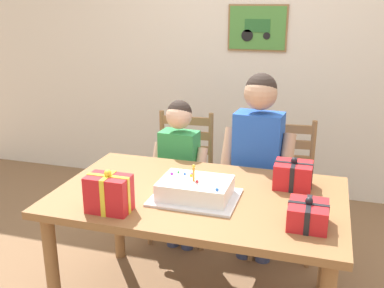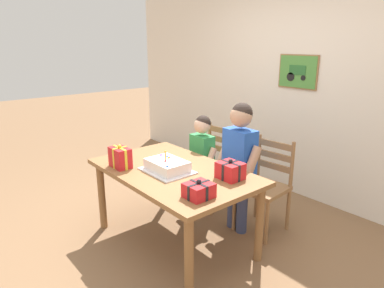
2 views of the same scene
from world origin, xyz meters
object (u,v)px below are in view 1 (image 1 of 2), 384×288
object	(u,v)px
chair_left	(182,175)
child_younger	(179,162)
chair_right	(283,187)
gift_box_red_large	(293,175)
child_older	(258,152)
gift_box_beside_cake	(308,215)
birthday_cake	(195,190)
gift_box_corner_small	(109,194)
dining_table	(199,209)

from	to	relation	value
chair_left	child_younger	xyz separation A→B (m)	(0.05, -0.22, 0.19)
chair_right	gift_box_red_large	bearing A→B (deg)	-80.74
child_older	child_younger	xyz separation A→B (m)	(-0.54, 0.00, -0.13)
gift_box_beside_cake	chair_right	size ratio (longest dim) A/B	0.22
chair_left	child_younger	size ratio (longest dim) A/B	0.85
birthday_cake	child_older	distance (m)	0.73
chair_right	child_older	world-z (taller)	child_older
gift_box_corner_small	chair_left	world-z (taller)	gift_box_corner_small
gift_box_red_large	chair_right	size ratio (longest dim) A/B	0.22
birthday_cake	dining_table	bearing A→B (deg)	88.35
birthday_cake	chair_left	xyz separation A→B (m)	(-0.37, 0.91, -0.31)
gift_box_red_large	chair_right	world-z (taller)	chair_right
gift_box_beside_cake	gift_box_corner_small	xyz separation A→B (m)	(-0.93, -0.13, 0.04)
gift_box_red_large	gift_box_beside_cake	size ratio (longest dim) A/B	1.04
gift_box_red_large	chair_left	xyz separation A→B (m)	(-0.84, 0.61, -0.33)
gift_box_red_large	chair_left	world-z (taller)	chair_left
chair_right	dining_table	bearing A→B (deg)	-113.51
gift_box_corner_small	child_older	bearing A→B (deg)	59.05
gift_box_beside_cake	chair_left	bearing A→B (deg)	132.15
chair_right	child_younger	xyz separation A→B (m)	(-0.69, -0.22, 0.19)
gift_box_corner_small	child_younger	distance (m)	0.97
chair_right	child_older	xyz separation A→B (m)	(-0.15, -0.22, 0.32)
birthday_cake	chair_right	xyz separation A→B (m)	(0.37, 0.91, -0.31)
gift_box_corner_small	child_younger	bearing A→B (deg)	87.83
dining_table	gift_box_beside_cake	distance (m)	0.62
child_older	gift_box_red_large	bearing A→B (deg)	-56.87
dining_table	gift_box_beside_cake	xyz separation A→B (m)	(0.57, -0.20, 0.14)
child_older	child_younger	size ratio (longest dim) A/B	1.19
child_older	child_younger	world-z (taller)	child_older
chair_left	gift_box_beside_cake	bearing A→B (deg)	-47.85
chair_left	child_younger	distance (m)	0.30
dining_table	gift_box_red_large	world-z (taller)	gift_box_red_large
birthday_cake	gift_box_corner_small	bearing A→B (deg)	-143.88
dining_table	gift_box_red_large	bearing A→B (deg)	26.71
dining_table	gift_box_red_large	size ratio (longest dim) A/B	7.38
gift_box_beside_cake	chair_left	xyz separation A→B (m)	(-0.95, 1.05, -0.32)
dining_table	child_younger	distance (m)	0.70
chair_right	gift_box_beside_cake	bearing A→B (deg)	-79.00
dining_table	birthday_cake	world-z (taller)	birthday_cake
gift_box_red_large	gift_box_corner_small	bearing A→B (deg)	-145.70
dining_table	chair_right	xyz separation A→B (m)	(0.37, 0.85, -0.17)
gift_box_beside_cake	child_younger	size ratio (longest dim) A/B	0.18
dining_table	chair_left	world-z (taller)	chair_left
gift_box_red_large	gift_box_beside_cake	distance (m)	0.45
dining_table	gift_box_beside_cake	world-z (taller)	gift_box_beside_cake
birthday_cake	gift_box_beside_cake	xyz separation A→B (m)	(0.57, -0.13, 0.01)
gift_box_red_large	child_younger	world-z (taller)	child_younger
dining_table	gift_box_red_large	distance (m)	0.55
dining_table	child_older	world-z (taller)	child_older
gift_box_corner_small	dining_table	bearing A→B (deg)	42.49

